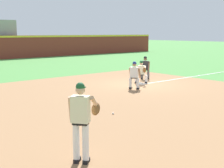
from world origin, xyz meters
name	(u,v)px	position (x,y,z in m)	size (l,w,h in m)	color
ground_plane	(141,85)	(0.00, 0.00, 0.00)	(160.00, 160.00, 0.00)	#47843D
infield_dirt_patch	(124,107)	(-4.39, -3.34, 0.00)	(18.00, 18.00, 0.01)	#936B47
foul_line_stripe	(198,76)	(5.63, 0.00, 0.01)	(11.26, 0.10, 0.00)	white
first_base_bag	(141,84)	(0.00, 0.00, 0.04)	(0.38, 0.38, 0.09)	white
baseball	(113,113)	(-5.46, -3.93, 0.04)	(0.07, 0.07, 0.07)	white
pitcher	(82,118)	(-8.74, -6.67, 1.06)	(0.85, 0.57, 1.86)	black
first_baseman	(141,71)	(0.36, 0.31, 0.73)	(0.78, 1.06, 1.34)	black
baserunner	(134,74)	(-1.26, -0.74, 0.79)	(0.62, 0.68, 1.46)	black
umpire	(145,67)	(1.77, 1.35, 0.79)	(0.65, 0.68, 1.46)	black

